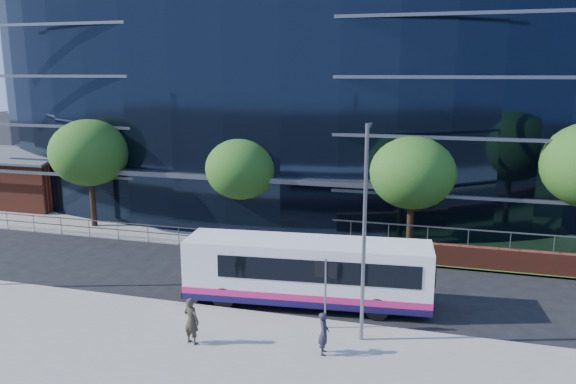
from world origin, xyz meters
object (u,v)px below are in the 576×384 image
(street_sign, at_px, (326,279))
(pedestrian_b, at_px, (191,321))
(city_bus, at_px, (309,271))
(tree_far_c, at_px, (412,173))
(streetlight_east, at_px, (365,228))
(tree_far_a, at_px, (89,153))
(brick_pavilion, at_px, (25,178))
(tree_far_b, at_px, (241,169))
(pedestrian, at_px, (324,333))

(street_sign, distance_m, pedestrian_b, 5.23)
(city_bus, distance_m, pedestrian_b, 5.89)
(tree_far_c, height_order, streetlight_east, streetlight_east)
(tree_far_a, height_order, tree_far_c, tree_far_a)
(brick_pavilion, relative_size, pedestrian_b, 4.87)
(tree_far_b, bearing_deg, streetlight_east, -52.37)
(tree_far_c, bearing_deg, brick_pavilion, 171.18)
(tree_far_a, relative_size, city_bus, 0.65)
(streetlight_east, distance_m, pedestrian_b, 7.11)
(brick_pavilion, bearing_deg, streetlight_east, -29.24)
(pedestrian, xyz_separation_m, pedestrian_b, (-4.80, -0.54, 0.11))
(streetlight_east, bearing_deg, pedestrian_b, -161.46)
(tree_far_c, distance_m, pedestrian, 13.30)
(tree_far_b, distance_m, city_bus, 11.11)
(pedestrian, relative_size, pedestrian_b, 0.87)
(tree_far_b, distance_m, pedestrian_b, 14.36)
(street_sign, bearing_deg, brick_pavilion, 150.35)
(tree_far_a, relative_size, tree_far_c, 1.07)
(street_sign, height_order, streetlight_east, streetlight_east)
(tree_far_c, bearing_deg, city_bus, -114.21)
(streetlight_east, bearing_deg, city_bus, 132.81)
(street_sign, relative_size, streetlight_east, 0.35)
(brick_pavilion, relative_size, city_bus, 0.80)
(tree_far_a, relative_size, pedestrian, 4.53)
(brick_pavilion, xyz_separation_m, pedestrian, (26.88, -17.12, -1.02))
(tree_far_b, height_order, pedestrian_b, tree_far_b)
(tree_far_c, relative_size, pedestrian_b, 3.69)
(city_bus, bearing_deg, streetlight_east, -52.67)
(tree_far_a, relative_size, tree_far_b, 1.15)
(brick_pavilion, relative_size, tree_far_c, 1.32)
(street_sign, distance_m, tree_far_c, 11.14)
(pedestrian_b, bearing_deg, brick_pavilion, -22.23)
(street_sign, height_order, pedestrian, street_sign)
(tree_far_b, distance_m, tree_far_c, 10.02)
(brick_pavilion, height_order, street_sign, brick_pavilion)
(brick_pavilion, xyz_separation_m, tree_far_a, (9.00, -4.50, 2.92))
(tree_far_b, height_order, city_bus, tree_far_b)
(brick_pavilion, height_order, pedestrian_b, brick_pavilion)
(tree_far_c, distance_m, pedestrian_b, 15.27)
(pedestrian, distance_m, pedestrian_b, 4.83)
(city_bus, height_order, pedestrian_b, city_bus)
(brick_pavilion, xyz_separation_m, street_sign, (26.50, -15.09, 0.21))
(city_bus, bearing_deg, tree_far_a, 147.66)
(tree_far_a, height_order, city_bus, tree_far_a)
(street_sign, relative_size, pedestrian, 1.82)
(streetlight_east, bearing_deg, tree_far_a, 149.54)
(brick_pavilion, bearing_deg, city_bus, -26.75)
(city_bus, distance_m, pedestrian, 4.68)
(brick_pavilion, height_order, tree_far_c, tree_far_c)
(tree_far_c, xyz_separation_m, pedestrian, (-2.12, -12.62, -3.62))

